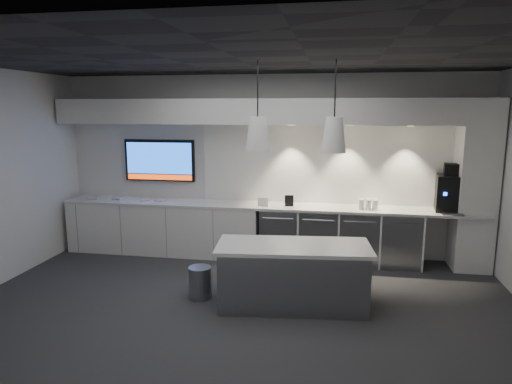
% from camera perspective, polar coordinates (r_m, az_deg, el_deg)
% --- Properties ---
extents(floor, '(7.00, 7.00, 0.00)m').
position_cam_1_polar(floor, '(5.71, -2.35, -15.03)').
color(floor, '#2F2F31').
rests_on(floor, ground).
extents(ceiling, '(7.00, 7.00, 0.00)m').
position_cam_1_polar(ceiling, '(5.18, -2.60, 16.47)').
color(ceiling, black).
rests_on(ceiling, wall_back).
extents(wall_back, '(7.00, 0.00, 7.00)m').
position_cam_1_polar(wall_back, '(7.67, 1.54, 3.30)').
color(wall_back, silver).
rests_on(wall_back, floor).
extents(wall_front, '(7.00, 0.00, 7.00)m').
position_cam_1_polar(wall_front, '(2.93, -13.13, -8.90)').
color(wall_front, silver).
rests_on(wall_front, floor).
extents(back_counter, '(6.80, 0.65, 0.04)m').
position_cam_1_polar(back_counter, '(7.46, 1.15, -1.74)').
color(back_counter, silver).
rests_on(back_counter, left_base_cabinets).
extents(left_base_cabinets, '(3.30, 0.63, 0.86)m').
position_cam_1_polar(left_base_cabinets, '(8.02, -11.36, -4.39)').
color(left_base_cabinets, white).
rests_on(left_base_cabinets, floor).
extents(fridge_unit_a, '(0.60, 0.61, 0.85)m').
position_cam_1_polar(fridge_unit_a, '(7.54, 3.02, -5.19)').
color(fridge_unit_a, gray).
rests_on(fridge_unit_a, floor).
extents(fridge_unit_b, '(0.60, 0.61, 0.85)m').
position_cam_1_polar(fridge_unit_b, '(7.49, 7.83, -5.37)').
color(fridge_unit_b, gray).
rests_on(fridge_unit_b, floor).
extents(fridge_unit_c, '(0.60, 0.61, 0.85)m').
position_cam_1_polar(fridge_unit_c, '(7.50, 12.66, -5.52)').
color(fridge_unit_c, gray).
rests_on(fridge_unit_c, floor).
extents(fridge_unit_d, '(0.60, 0.61, 0.85)m').
position_cam_1_polar(fridge_unit_d, '(7.56, 17.46, -5.62)').
color(fridge_unit_d, gray).
rests_on(fridge_unit_d, floor).
extents(backsplash, '(4.60, 0.03, 1.30)m').
position_cam_1_polar(backsplash, '(7.57, 10.55, 3.41)').
color(backsplash, white).
rests_on(backsplash, wall_back).
extents(soffit, '(6.90, 0.60, 0.40)m').
position_cam_1_polar(soffit, '(7.32, 1.22, 10.02)').
color(soffit, white).
rests_on(soffit, wall_back).
extents(column, '(0.55, 0.55, 2.60)m').
position_cam_1_polar(column, '(7.62, 25.72, 0.69)').
color(column, white).
rests_on(column, floor).
extents(wall_tv, '(1.25, 0.07, 0.72)m').
position_cam_1_polar(wall_tv, '(8.11, -11.94, 3.89)').
color(wall_tv, black).
rests_on(wall_tv, wall_back).
extents(island, '(1.96, 0.99, 0.80)m').
position_cam_1_polar(island, '(5.79, 4.65, -10.34)').
color(island, gray).
rests_on(island, floor).
extents(bin, '(0.32, 0.32, 0.42)m').
position_cam_1_polar(bin, '(6.12, -7.00, -11.16)').
color(bin, gray).
rests_on(bin, floor).
extents(coffee_machine, '(0.46, 0.62, 0.73)m').
position_cam_1_polar(coffee_machine, '(7.55, 23.10, 0.04)').
color(coffee_machine, black).
rests_on(coffee_machine, back_counter).
extents(sign_black, '(0.14, 0.04, 0.18)m').
position_cam_1_polar(sign_black, '(7.33, 4.16, -1.10)').
color(sign_black, black).
rests_on(sign_black, back_counter).
extents(sign_white, '(0.18, 0.05, 0.14)m').
position_cam_1_polar(sign_white, '(7.33, 0.90, -1.24)').
color(sign_white, silver).
rests_on(sign_white, back_counter).
extents(cup_cluster, '(0.29, 0.19, 0.16)m').
position_cam_1_polar(cup_cluster, '(7.32, 13.85, -1.49)').
color(cup_cluster, white).
rests_on(cup_cluster, back_counter).
extents(tray_a, '(0.20, 0.20, 0.02)m').
position_cam_1_polar(tray_a, '(8.37, -19.71, -0.79)').
color(tray_a, '#B3B3B3').
rests_on(tray_a, back_counter).
extents(tray_b, '(0.18, 0.18, 0.02)m').
position_cam_1_polar(tray_b, '(8.24, -16.85, -0.79)').
color(tray_b, '#B3B3B3').
rests_on(tray_b, back_counter).
extents(tray_c, '(0.18, 0.18, 0.02)m').
position_cam_1_polar(tray_c, '(8.00, -13.63, -0.96)').
color(tray_c, '#B3B3B3').
rests_on(tray_c, back_counter).
extents(tray_d, '(0.19, 0.19, 0.02)m').
position_cam_1_polar(tray_d, '(7.91, -11.84, -1.01)').
color(tray_d, '#B3B3B3').
rests_on(tray_d, back_counter).
extents(pendant_left, '(0.29, 0.29, 1.11)m').
position_cam_1_polar(pendant_left, '(5.48, 0.21, 7.29)').
color(pendant_left, white).
rests_on(pendant_left, ceiling).
extents(pendant_right, '(0.29, 0.29, 1.11)m').
position_cam_1_polar(pendant_right, '(5.40, 9.71, 7.09)').
color(pendant_right, white).
rests_on(pendant_right, ceiling).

